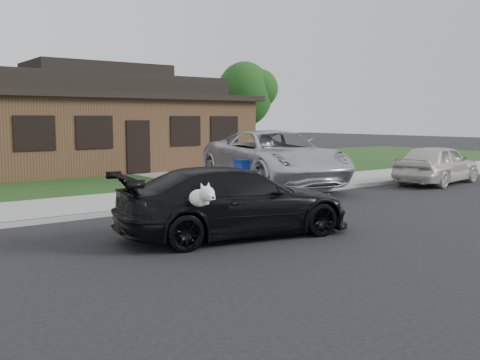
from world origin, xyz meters
TOP-DOWN VIEW (x-y plane):
  - ground at (0.00, 0.00)m, footprint 120.00×120.00m
  - sidewalk at (0.00, 5.00)m, footprint 60.00×3.00m
  - curb at (0.00, 3.50)m, footprint 60.00×0.12m
  - lawn at (0.00, 13.00)m, footprint 60.00×13.00m
  - driveway at (6.00, 10.00)m, footprint 4.50×13.00m
  - sedan at (0.71, -0.06)m, footprint 5.05×2.79m
  - minivan at (6.26, 5.29)m, footprint 4.27×6.97m
  - white_compact at (11.66, 2.56)m, footprint 4.39×2.30m
  - recycling_bin at (4.66, 4.80)m, footprint 0.65×0.66m
  - house at (4.00, 15.00)m, footprint 12.60×8.60m
  - tree_1 at (12.14, 14.40)m, footprint 3.15×3.00m

SIDE VIEW (x-z plane):
  - ground at x=0.00m, z-range 0.00..0.00m
  - sidewalk at x=0.00m, z-range 0.00..0.12m
  - curb at x=0.00m, z-range 0.00..0.12m
  - lawn at x=0.00m, z-range 0.00..0.13m
  - driveway at x=6.00m, z-range 0.00..0.14m
  - recycling_bin at x=4.66m, z-range 0.13..1.08m
  - sedan at x=0.71m, z-range 0.00..1.39m
  - white_compact at x=11.66m, z-range 0.00..1.43m
  - minivan at x=6.26m, z-range 0.14..1.94m
  - house at x=4.00m, z-range -0.19..4.46m
  - tree_1 at x=12.14m, z-range 1.09..6.34m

